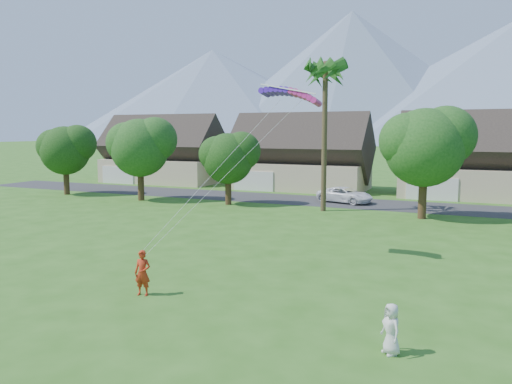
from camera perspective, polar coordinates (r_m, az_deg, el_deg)
The scene contains 10 objects.
ground at distance 16.75m, azimuth -14.69°, elevation -16.99°, with size 500.00×500.00×0.00m, color #2D6019.
street at distance 47.35m, azimuth 11.88°, elevation -1.29°, with size 90.00×7.00×0.01m, color #2D2D30.
kite_flyer at distance 21.25m, azimuth -12.84°, elevation -9.01°, with size 0.69×0.45×1.89m, color red.
watcher at distance 16.16m, azimuth 15.19°, elevation -14.87°, with size 0.77×0.50×1.58m, color silver.
parked_car at distance 47.58m, azimuth 10.14°, elevation -0.33°, with size 2.42×5.26×1.46m, color white.
mountain_ridge at distance 272.76m, azimuth 24.51°, elevation 11.13°, with size 540.00×240.00×70.00m.
houses_row at distance 55.71m, azimuth 14.42°, elevation 3.42°, with size 72.75×8.19×8.86m.
tree_row at distance 41.26m, azimuth 8.71°, elevation 4.38°, with size 62.27×6.67×8.45m.
fan_palm at distance 42.32m, azimuth 7.95°, elevation 13.83°, with size 3.00×3.00×13.80m.
parafoil_kite at distance 26.14m, azimuth 4.03°, elevation 11.32°, with size 3.18×1.04×0.50m.
Camera 1 is at (9.71, -11.85, 6.76)m, focal length 35.00 mm.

